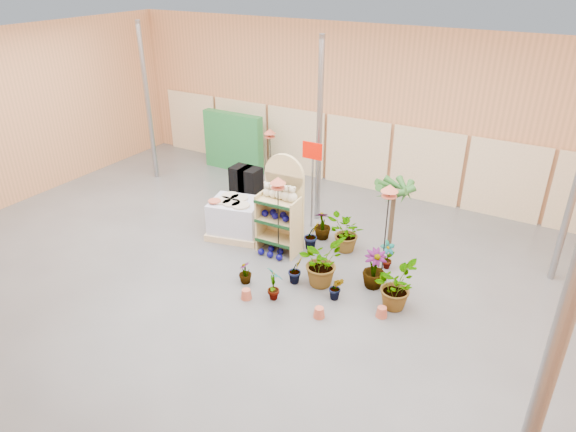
# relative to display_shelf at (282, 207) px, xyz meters

# --- Properties ---
(room) EXTENTS (15.20, 12.10, 4.70)m
(room) POSITION_rel_display_shelf_xyz_m (-0.01, -0.84, 1.19)
(room) COLOR #505050
(room) RESTS_ON ground
(display_shelf) EXTENTS (0.97, 0.63, 2.25)m
(display_shelf) POSITION_rel_display_shelf_xyz_m (0.00, 0.00, 0.00)
(display_shelf) COLOR tan
(display_shelf) RESTS_ON ground
(teddy_bears) EXTENTS (0.84, 0.23, 0.37)m
(teddy_bears) POSITION_rel_display_shelf_xyz_m (0.03, -0.11, 0.40)
(teddy_bears) COLOR beige
(teddy_bears) RESTS_ON display_shelf
(gazing_balls_shelf) EXTENTS (0.83, 0.28, 0.16)m
(gazing_balls_shelf) POSITION_rel_display_shelf_xyz_m (0.00, -0.13, -0.14)
(gazing_balls_shelf) COLOR #090755
(gazing_balls_shelf) RESTS_ON display_shelf
(gazing_balls_floor) EXTENTS (0.63, 0.39, 0.15)m
(gazing_balls_floor) POSITION_rel_display_shelf_xyz_m (-0.01, -0.43, -0.95)
(gazing_balls_floor) COLOR #090755
(gazing_balls_floor) RESTS_ON ground
(pallet_stack) EXTENTS (1.47, 1.32, 0.93)m
(pallet_stack) POSITION_rel_display_shelf_xyz_m (-1.26, -0.03, -0.58)
(pallet_stack) COLOR #D3B588
(pallet_stack) RESTS_ON ground
(charcoal_planters) EXTENTS (0.80, 0.50, 1.00)m
(charcoal_planters) POSITION_rel_display_shelf_xyz_m (-2.11, 1.64, -0.53)
(charcoal_planters) COLOR black
(charcoal_planters) RESTS_ON ground
(trellis_stock) EXTENTS (2.00, 0.30, 1.80)m
(trellis_stock) POSITION_rel_display_shelf_xyz_m (-3.81, 3.45, -0.13)
(trellis_stock) COLOR #257537
(trellis_stock) RESTS_ON ground
(offer_sign) EXTENTS (0.50, 0.08, 2.20)m
(offer_sign) POSITION_rel_display_shelf_xyz_m (0.09, 1.23, 0.54)
(offer_sign) COLOR gray
(offer_sign) RESTS_ON ground
(bird_table_front) EXTENTS (0.34, 0.34, 1.92)m
(bird_table_front) POSITION_rel_display_shelf_xyz_m (0.13, -0.38, 0.76)
(bird_table_front) COLOR black
(bird_table_front) RESTS_ON ground
(bird_table_right) EXTENTS (0.34, 0.34, 2.12)m
(bird_table_right) POSITION_rel_display_shelf_xyz_m (2.42, -0.03, 0.94)
(bird_table_right) COLOR black
(bird_table_right) RESTS_ON ground
(bird_table_back) EXTENTS (0.34, 0.34, 1.72)m
(bird_table_back) POSITION_rel_display_shelf_xyz_m (-2.13, 2.91, 0.57)
(bird_table_back) COLOR black
(bird_table_back) RESTS_ON ground
(palm) EXTENTS (0.70, 0.70, 1.82)m
(palm) POSITION_rel_display_shelf_xyz_m (2.17, 1.08, 0.53)
(palm) COLOR #4D3A27
(palm) RESTS_ON ground
(potted_plant_1) EXTENTS (0.36, 0.40, 0.60)m
(potted_plant_1) POSITION_rel_display_shelf_xyz_m (0.95, -1.07, -0.73)
(potted_plant_1) COLOR #275820
(potted_plant_1) RESTS_ON ground
(potted_plant_2) EXTENTS (0.86, 0.98, 1.04)m
(potted_plant_2) POSITION_rel_display_shelf_xyz_m (1.41, -0.84, -0.51)
(potted_plant_2) COLOR #275820
(potted_plant_2) RESTS_ON ground
(potted_plant_3) EXTENTS (0.64, 0.64, 0.82)m
(potted_plant_3) POSITION_rel_display_shelf_xyz_m (2.39, -0.41, -0.62)
(potted_plant_3) COLOR #275820
(potted_plant_3) RESTS_ON ground
(potted_plant_4) EXTENTS (0.40, 0.41, 0.65)m
(potted_plant_4) POSITION_rel_display_shelf_xyz_m (2.38, 0.37, -0.70)
(potted_plant_4) COLOR #275820
(potted_plant_4) RESTS_ON ground
(potted_plant_5) EXTENTS (0.43, 0.47, 0.68)m
(potted_plant_5) POSITION_rel_display_shelf_xyz_m (0.60, 0.32, -0.69)
(potted_plant_5) COLOR #275820
(potted_plant_5) RESTS_ON ground
(potted_plant_6) EXTENTS (0.82, 0.91, 0.90)m
(potted_plant_6) POSITION_rel_display_shelf_xyz_m (1.31, 0.59, -0.58)
(potted_plant_6) COLOR #275820
(potted_plant_6) RESTS_ON ground
(potted_plant_7) EXTENTS (0.32, 0.32, 0.49)m
(potted_plant_7) POSITION_rel_display_shelf_xyz_m (0.07, -1.60, -0.78)
(potted_plant_7) COLOR #275820
(potted_plant_7) RESTS_ON ground
(potted_plant_8) EXTENTS (0.48, 0.45, 0.75)m
(potted_plant_8) POSITION_rel_display_shelf_xyz_m (0.88, -1.80, -0.65)
(potted_plant_8) COLOR #275820
(potted_plant_8) RESTS_ON ground
(potted_plant_9) EXTENTS (0.34, 0.30, 0.53)m
(potted_plant_9) POSITION_rel_display_shelf_xyz_m (1.93, -1.19, -0.77)
(potted_plant_9) COLOR #275820
(potted_plant_9) RESTS_ON ground
(potted_plant_10) EXTENTS (0.89, 0.98, 0.94)m
(potted_plant_10) POSITION_rel_display_shelf_xyz_m (2.96, -0.83, -0.56)
(potted_plant_10) COLOR #275820
(potted_plant_10) RESTS_ON ground
(potted_plant_11) EXTENTS (0.51, 0.51, 0.71)m
(potted_plant_11) POSITION_rel_display_shelf_xyz_m (0.59, 0.86, -0.67)
(potted_plant_11) COLOR #275820
(potted_plant_11) RESTS_ON ground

